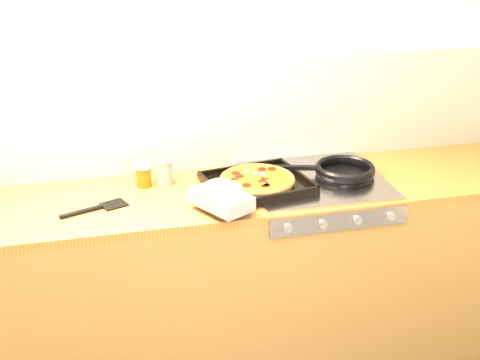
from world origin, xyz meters
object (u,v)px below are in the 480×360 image
object	(u,v)px
pizza_on_tray	(247,185)
frying_pan	(344,171)
juice_glass	(143,174)
tomato_can	(164,173)

from	to	relation	value
pizza_on_tray	frying_pan	world-z (taller)	pizza_on_tray
pizza_on_tray	juice_glass	xyz separation A→B (m)	(-0.42, 0.20, 0.02)
tomato_can	juice_glass	distance (m)	0.09
pizza_on_tray	juice_glass	world-z (taller)	juice_glass
frying_pan	juice_glass	xyz separation A→B (m)	(-0.88, 0.13, 0.02)
frying_pan	pizza_on_tray	bearing A→B (deg)	-171.94
frying_pan	tomato_can	xyz separation A→B (m)	(-0.79, 0.13, 0.02)
pizza_on_tray	frying_pan	distance (m)	0.47
frying_pan	juice_glass	distance (m)	0.89
frying_pan	juice_glass	world-z (taller)	juice_glass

